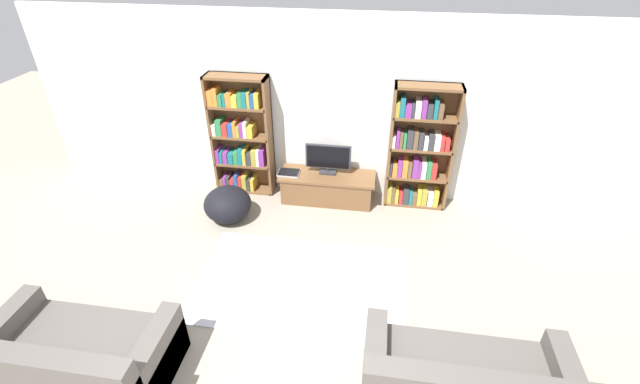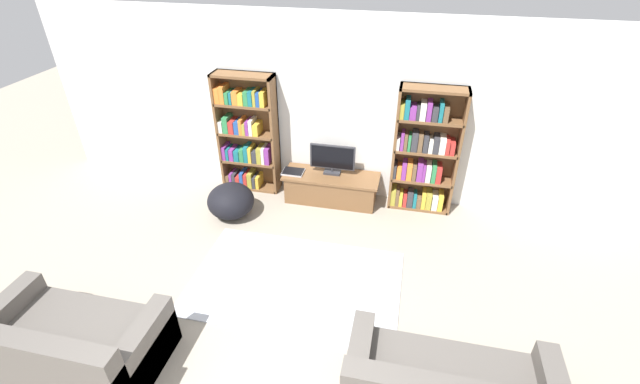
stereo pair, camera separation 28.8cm
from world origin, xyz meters
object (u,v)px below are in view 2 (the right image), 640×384
at_px(bookshelf_left, 247,135).
at_px(bookshelf_right, 423,154).
at_px(tv_stand, 331,188).
at_px(couch_left_sectional, 70,347).
at_px(laptop, 293,172).
at_px(television, 332,159).
at_px(beanbag_ottoman, 231,201).

xyz_separation_m(bookshelf_left, bookshelf_right, (2.55, -0.00, -0.03)).
bearing_deg(tv_stand, couch_left_sectional, -118.50).
relative_size(bookshelf_right, couch_left_sectional, 1.12).
relative_size(bookshelf_left, couch_left_sectional, 1.12).
relative_size(bookshelf_right, laptop, 5.79).
distance_m(tv_stand, television, 0.45).
height_order(bookshelf_right, television, bookshelf_right).
distance_m(tv_stand, laptop, 0.60).
xyz_separation_m(bookshelf_left, tv_stand, (1.30, -0.13, -0.66)).
xyz_separation_m(tv_stand, couch_left_sectional, (-1.78, -3.27, 0.05)).
xyz_separation_m(bookshelf_right, laptop, (-1.81, -0.18, -0.41)).
distance_m(television, laptop, 0.61).
height_order(tv_stand, beanbag_ottoman, beanbag_ottoman).
bearing_deg(beanbag_ottoman, bookshelf_left, 90.68).
height_order(television, couch_left_sectional, television).
relative_size(bookshelf_left, tv_stand, 1.29).
height_order(bookshelf_left, bookshelf_right, same).
bearing_deg(bookshelf_left, beanbag_ottoman, -89.32).
bearing_deg(couch_left_sectional, bookshelf_left, 82.02).
distance_m(bookshelf_right, couch_left_sectional, 4.59).
relative_size(tv_stand, television, 2.13).
height_order(bookshelf_right, beanbag_ottoman, bookshelf_right).
bearing_deg(television, laptop, -168.67).
distance_m(bookshelf_right, television, 1.26).
relative_size(bookshelf_right, tv_stand, 1.29).
relative_size(tv_stand, couch_left_sectional, 0.86).
distance_m(tv_stand, couch_left_sectional, 3.72).
distance_m(bookshelf_right, laptop, 1.86).
distance_m(laptop, couch_left_sectional, 3.45).
relative_size(laptop, couch_left_sectional, 0.19).
bearing_deg(bookshelf_left, couch_left_sectional, -97.98).
xyz_separation_m(bookshelf_right, tv_stand, (-1.25, -0.13, -0.63)).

